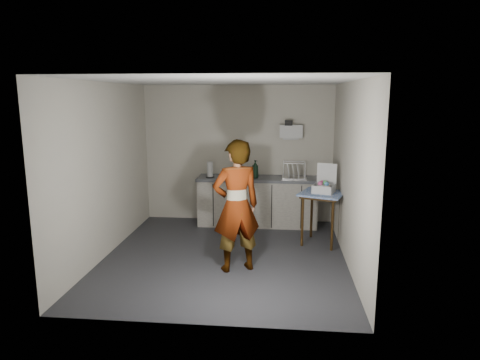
# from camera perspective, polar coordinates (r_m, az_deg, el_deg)

# --- Properties ---
(ground) EXTENTS (4.00, 4.00, 0.00)m
(ground) POSITION_cam_1_polar(r_m,az_deg,el_deg) (6.60, -2.02, -10.11)
(ground) COLOR #28292D
(ground) RESTS_ON ground
(wall_back) EXTENTS (3.60, 0.02, 2.60)m
(wall_back) POSITION_cam_1_polar(r_m,az_deg,el_deg) (8.21, -0.27, 3.47)
(wall_back) COLOR beige
(wall_back) RESTS_ON ground
(wall_right) EXTENTS (0.02, 4.00, 2.60)m
(wall_right) POSITION_cam_1_polar(r_m,az_deg,el_deg) (6.28, 14.33, 0.76)
(wall_right) COLOR beige
(wall_right) RESTS_ON ground
(wall_left) EXTENTS (0.02, 4.00, 2.60)m
(wall_left) POSITION_cam_1_polar(r_m,az_deg,el_deg) (6.73, -17.40, 1.27)
(wall_left) COLOR beige
(wall_left) RESTS_ON ground
(ceiling) EXTENTS (3.60, 4.00, 0.01)m
(ceiling) POSITION_cam_1_polar(r_m,az_deg,el_deg) (6.16, -2.19, 13.01)
(ceiling) COLOR silver
(ceiling) RESTS_ON wall_back
(kitchen_counter) EXTENTS (2.24, 0.62, 0.91)m
(kitchen_counter) POSITION_cam_1_polar(r_m,az_deg,el_deg) (8.06, 2.37, -3.01)
(kitchen_counter) COLOR black
(kitchen_counter) RESTS_ON ground
(wall_shelf) EXTENTS (0.42, 0.18, 0.37)m
(wall_shelf) POSITION_cam_1_polar(r_m,az_deg,el_deg) (8.05, 6.82, 6.44)
(wall_shelf) COLOR silver
(wall_shelf) RESTS_ON ground
(side_table) EXTENTS (0.86, 0.86, 0.86)m
(side_table) POSITION_cam_1_polar(r_m,az_deg,el_deg) (7.06, 10.90, -2.53)
(side_table) COLOR #3B260D
(side_table) RESTS_ON ground
(standing_man) EXTENTS (0.79, 0.68, 1.83)m
(standing_man) POSITION_cam_1_polar(r_m,az_deg,el_deg) (5.84, -0.50, -3.50)
(standing_man) COLOR #B2A593
(standing_man) RESTS_ON ground
(soap_bottle) EXTENTS (0.18, 0.18, 0.33)m
(soap_bottle) POSITION_cam_1_polar(r_m,az_deg,el_deg) (7.86, 2.04, 1.46)
(soap_bottle) COLOR black
(soap_bottle) RESTS_ON kitchen_counter
(soda_can) EXTENTS (0.06, 0.06, 0.12)m
(soda_can) POSITION_cam_1_polar(r_m,az_deg,el_deg) (7.99, 1.59, 0.87)
(soda_can) COLOR red
(soda_can) RESTS_ON kitchen_counter
(dark_bottle) EXTENTS (0.07, 0.07, 0.22)m
(dark_bottle) POSITION_cam_1_polar(r_m,az_deg,el_deg) (7.95, -0.10, 1.20)
(dark_bottle) COLOR black
(dark_bottle) RESTS_ON kitchen_counter
(paper_towel) EXTENTS (0.16, 0.16, 0.29)m
(paper_towel) POSITION_cam_1_polar(r_m,az_deg,el_deg) (7.94, -4.03, 1.35)
(paper_towel) COLOR black
(paper_towel) RESTS_ON kitchen_counter
(dish_rack) EXTENTS (0.44, 0.33, 0.30)m
(dish_rack) POSITION_cam_1_polar(r_m,az_deg,el_deg) (7.91, 7.17, 0.74)
(dish_rack) COLOR white
(dish_rack) RESTS_ON kitchen_counter
(bakery_box) EXTENTS (0.42, 0.42, 0.45)m
(bakery_box) POSITION_cam_1_polar(r_m,az_deg,el_deg) (7.03, 11.14, -0.82)
(bakery_box) COLOR silver
(bakery_box) RESTS_ON side_table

